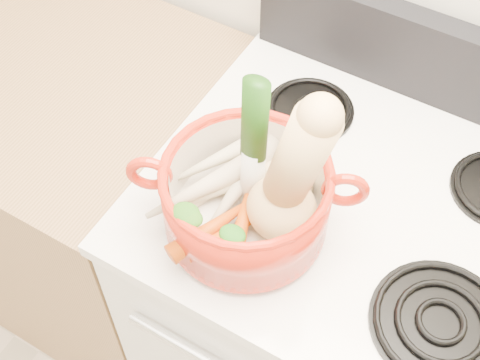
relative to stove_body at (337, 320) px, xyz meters
The scene contains 20 objects.
stove_body is the anchor object (origin of this frame).
cooktop 0.47m from the stove_body, ahead, with size 0.78×0.67×0.03m, color white.
control_backsplash 0.65m from the stove_body, 90.00° to the left, with size 0.76×0.05×0.18m, color black.
burner_front_left 0.56m from the stove_body, 139.90° to the right, with size 0.22×0.22×0.02m, color black.
burner_front_right 0.56m from the stove_body, 40.10° to the right, with size 0.22×0.22×0.02m, color black.
burner_back_left 0.55m from the stove_body, 143.62° to the left, with size 0.17×0.17×0.02m, color black.
dutch_oven 0.62m from the stove_body, 136.17° to the right, with size 0.27×0.27×0.14m, color #B2200F.
pot_handle_left 0.73m from the stove_body, 144.04° to the right, with size 0.08×0.08×0.02m, color #B2200F.
pot_handle_right 0.63m from the stove_body, 103.38° to the right, with size 0.08×0.08×0.02m, color #B2200F.
squash 0.71m from the stove_body, 120.94° to the right, with size 0.12×0.12×0.30m, color tan, non-canonical shape.
leek 0.71m from the stove_body, 143.06° to the right, with size 0.04×0.04×0.28m, color beige.
ginger 0.59m from the stove_body, 146.97° to the right, with size 0.09×0.07×0.05m, color tan.
parsnip_0 0.61m from the stove_body, 149.15° to the right, with size 0.04×0.04×0.20m, color beige.
parsnip_1 0.63m from the stove_body, 144.36° to the right, with size 0.04×0.04×0.18m, color beige.
parsnip_2 0.62m from the stove_body, 144.35° to the right, with size 0.04×0.04×0.20m, color beige.
parsnip_3 0.65m from the stove_body, 143.43° to the right, with size 0.05×0.05×0.20m, color beige.
parsnip_4 0.64m from the stove_body, 155.66° to the right, with size 0.04×0.04×0.18m, color beige.
carrot_0 0.62m from the stove_body, 126.26° to the right, with size 0.03×0.03×0.15m, color #DC4E0B.
carrot_1 0.63m from the stove_body, 129.47° to the right, with size 0.04×0.04×0.17m, color #CD460A.
carrot_2 0.61m from the stove_body, 129.50° to the right, with size 0.03×0.03×0.17m, color #B85609.
Camera 1 is at (0.14, 0.70, 1.93)m, focal length 50.00 mm.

